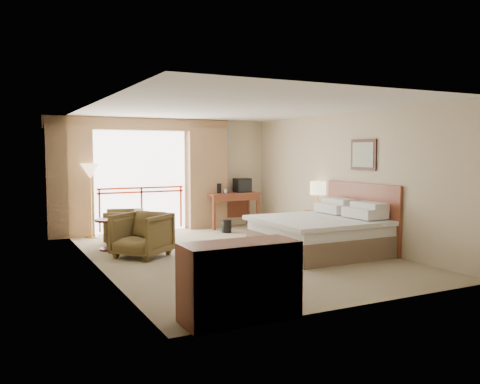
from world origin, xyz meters
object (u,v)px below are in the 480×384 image
side_table (110,229)px  dresser (240,281)px  tv (242,185)px  armchair_far (124,243)px  table_lamp (318,189)px  desk (231,200)px  nightstand (319,225)px  armchair_near (142,257)px  wastebasket (227,226)px  bed (321,233)px  floor_lamp (90,174)px

side_table → dresser: size_ratio=0.45×
tv → armchair_far: 3.67m
armchair_far → side_table: 0.84m
table_lamp → desk: 2.68m
nightstand → armchair_near: size_ratio=0.69×
desk → wastebasket: bearing=-118.8°
table_lamp → wastebasket: (-1.46, 1.63, -0.95)m
table_lamp → armchair_far: bearing=162.0°
table_lamp → bed: bearing=-123.3°
desk → tv: size_ratio=3.35×
side_table → armchair_far: bearing=55.2°
table_lamp → side_table: (-4.40, 0.70, -0.68)m
bed → nightstand: bearing=55.8°
side_table → floor_lamp: bearing=91.7°
tv → floor_lamp: floor_lamp is taller
tv → dresser: bearing=-102.4°
floor_lamp → bed: bearing=-46.5°
wastebasket → table_lamp: bearing=-48.1°
tv → armchair_near: tv is taller
table_lamp → tv: size_ratio=1.56×
tv → armchair_near: size_ratio=0.45×
desk → armchair_near: size_ratio=1.50×
bed → wastebasket: bed is taller
desk → floor_lamp: floor_lamp is taller
tv → dresser: 7.34m
bed → wastebasket: (-0.55, 3.01, -0.23)m
armchair_far → floor_lamp: 1.82m
nightstand → floor_lamp: bearing=156.0°
armchair_near → side_table: (-0.38, 0.90, 0.41)m
tv → dresser: (-3.35, -6.50, -0.60)m
desk → armchair_far: (-3.04, -1.18, -0.68)m
armchair_near → floor_lamp: (-0.43, 2.54, 1.42)m
side_table → nightstand: bearing=-9.6°
dresser → desk: bearing=64.1°
desk → dresser: (-3.05, -6.57, -0.23)m
table_lamp → armchair_far: table_lamp is taller
bed → floor_lamp: (-3.54, 3.73, 1.04)m
nightstand → desk: bearing=114.7°
nightstand → armchair_far: size_ratio=0.78×
tv → floor_lamp: bearing=-164.2°
table_lamp → armchair_far: (-3.98, 1.30, -1.10)m
desk → armchair_far: size_ratio=1.69×
wastebasket → floor_lamp: floor_lamp is taller
armchair_far → side_table: bearing=-16.5°
wastebasket → armchair_near: bearing=-144.5°
floor_lamp → side_table: bearing=-88.3°
wastebasket → dresser: bearing=-113.8°
table_lamp → floor_lamp: 5.04m
table_lamp → armchair_far: size_ratio=0.79×
wastebasket → bed: bearing=-79.6°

